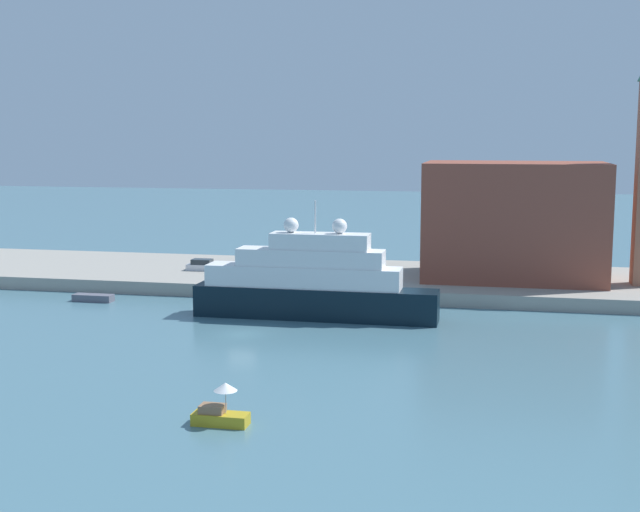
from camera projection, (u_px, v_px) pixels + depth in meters
ground at (242, 334)px, 78.04m from camera, size 400.00×400.00×0.00m
quay_dock at (307, 277)px, 104.38m from camera, size 110.00×22.62×1.51m
large_yacht at (312, 284)px, 84.23m from camera, size 24.31×3.60×11.74m
small_motorboat at (220, 411)px, 53.48m from camera, size 3.55×1.49×2.77m
work_barge at (93, 298)px, 93.20m from camera, size 4.41×1.43×0.78m
harbor_building at (514, 221)px, 98.30m from camera, size 20.40×12.75×13.46m
parked_car at (203, 265)px, 105.02m from camera, size 4.08×1.75×1.38m
person_figure at (240, 268)px, 101.90m from camera, size 0.36×0.36×1.60m
mooring_bollard at (277, 282)px, 94.55m from camera, size 0.51×0.51×0.73m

